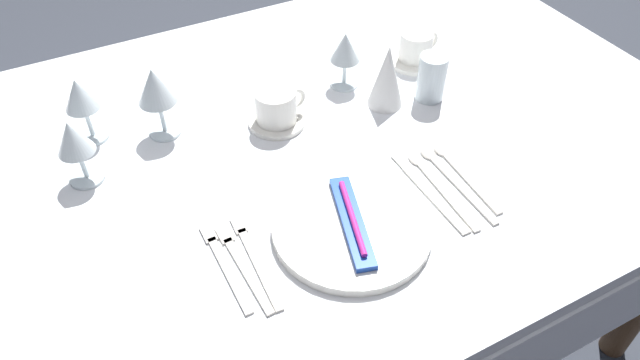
% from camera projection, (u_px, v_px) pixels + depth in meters
% --- Properties ---
extents(ground_plane, '(6.00, 6.00, 0.00)m').
position_uv_depth(ground_plane, '(294.00, 338.00, 1.69)').
color(ground_plane, '#383D47').
extents(dining_table, '(1.80, 1.11, 0.74)m').
position_uv_depth(dining_table, '(284.00, 175.00, 1.24)').
color(dining_table, white).
rests_on(dining_table, ground).
extents(dinner_plate, '(0.28, 0.28, 0.02)m').
position_uv_depth(dinner_plate, '(352.00, 227.00, 1.01)').
color(dinner_plate, white).
rests_on(dinner_plate, dining_table).
extents(toothbrush_package, '(0.09, 0.21, 0.02)m').
position_uv_depth(toothbrush_package, '(352.00, 221.00, 1.00)').
color(toothbrush_package, blue).
rests_on(toothbrush_package, dinner_plate).
extents(fork_outer, '(0.03, 0.21, 0.00)m').
position_uv_depth(fork_outer, '(254.00, 256.00, 0.97)').
color(fork_outer, beige).
rests_on(fork_outer, dining_table).
extents(fork_inner, '(0.03, 0.20, 0.00)m').
position_uv_depth(fork_inner, '(241.00, 264.00, 0.96)').
color(fork_inner, beige).
rests_on(fork_inner, dining_table).
extents(fork_salad, '(0.02, 0.20, 0.00)m').
position_uv_depth(fork_salad, '(224.00, 263.00, 0.96)').
color(fork_salad, beige).
rests_on(fork_salad, dining_table).
extents(dinner_knife, '(0.02, 0.23, 0.00)m').
position_uv_depth(dinner_knife, '(430.00, 194.00, 1.08)').
color(dinner_knife, beige).
rests_on(dinner_knife, dining_table).
extents(spoon_soup, '(0.03, 0.23, 0.01)m').
position_uv_depth(spoon_soup, '(434.00, 181.00, 1.10)').
color(spoon_soup, beige).
rests_on(spoon_soup, dining_table).
extents(spoon_dessert, '(0.03, 0.23, 0.01)m').
position_uv_depth(spoon_dessert, '(449.00, 175.00, 1.11)').
color(spoon_dessert, beige).
rests_on(spoon_dessert, dining_table).
extents(spoon_tea, '(0.03, 0.21, 0.01)m').
position_uv_depth(spoon_tea, '(458.00, 169.00, 1.13)').
color(spoon_tea, beige).
rests_on(spoon_tea, dining_table).
extents(saucer_left, '(0.12, 0.12, 0.01)m').
position_uv_depth(saucer_left, '(277.00, 121.00, 1.23)').
color(saucer_left, white).
rests_on(saucer_left, dining_table).
extents(coffee_cup_left, '(0.11, 0.09, 0.07)m').
position_uv_depth(coffee_cup_left, '(277.00, 105.00, 1.20)').
color(coffee_cup_left, white).
rests_on(coffee_cup_left, saucer_left).
extents(saucer_right, '(0.12, 0.12, 0.01)m').
position_uv_depth(saucer_right, '(414.00, 60.00, 1.40)').
color(saucer_right, white).
rests_on(saucer_right, dining_table).
extents(coffee_cup_right, '(0.10, 0.08, 0.07)m').
position_uv_depth(coffee_cup_right, '(416.00, 46.00, 1.37)').
color(coffee_cup_right, white).
rests_on(coffee_cup_right, saucer_right).
extents(wine_glass_centre, '(0.07, 0.07, 0.14)m').
position_uv_depth(wine_glass_centre, '(73.00, 141.00, 1.04)').
color(wine_glass_centre, silver).
rests_on(wine_glass_centre, dining_table).
extents(wine_glass_left, '(0.08, 0.08, 0.15)m').
position_uv_depth(wine_glass_left, '(155.00, 89.00, 1.13)').
color(wine_glass_left, silver).
rests_on(wine_glass_left, dining_table).
extents(wine_glass_right, '(0.07, 0.07, 0.14)m').
position_uv_depth(wine_glass_right, '(80.00, 98.00, 1.13)').
color(wine_glass_right, silver).
rests_on(wine_glass_right, dining_table).
extents(wine_glass_far, '(0.07, 0.07, 0.13)m').
position_uv_depth(wine_glass_far, '(345.00, 50.00, 1.27)').
color(wine_glass_far, silver).
rests_on(wine_glass_far, dining_table).
extents(drink_tumbler, '(0.06, 0.06, 0.11)m').
position_uv_depth(drink_tumbler, '(431.00, 80.00, 1.27)').
color(drink_tumbler, silver).
rests_on(drink_tumbler, dining_table).
extents(napkin_folded, '(0.08, 0.08, 0.14)m').
position_uv_depth(napkin_folded, '(387.00, 76.00, 1.23)').
color(napkin_folded, white).
rests_on(napkin_folded, dining_table).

